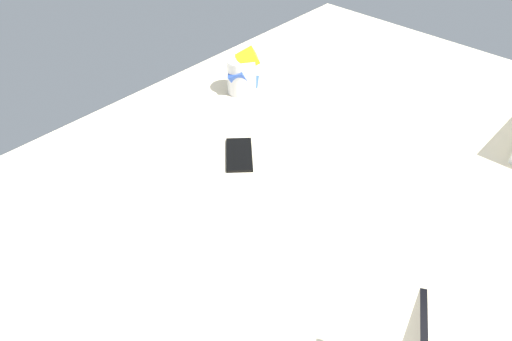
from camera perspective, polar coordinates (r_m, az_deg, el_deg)
The scene contains 3 objects.
bed_mattress at distance 134.13cm, azimuth 9.42°, elevation -2.94°, with size 180.00×140.00×18.00cm, color beige.
snack_cup at distance 155.86cm, azimuth -1.57°, elevation 10.95°, with size 11.64×9.55×14.19cm.
cell_phone at distance 130.95cm, azimuth -1.94°, elevation 1.83°, with size 6.80×14.00×0.80cm, color black.
Camera 1 is at (87.09, 49.80, 98.03)cm, focal length 34.94 mm.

